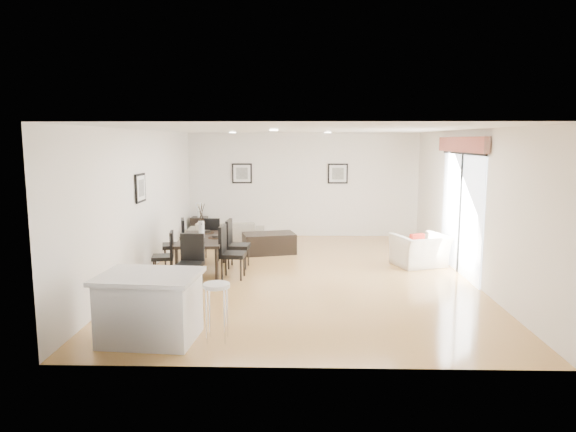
{
  "coord_description": "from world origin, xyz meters",
  "views": [
    {
      "loc": [
        -0.06,
        -9.4,
        2.51
      ],
      "look_at": [
        -0.31,
        0.4,
        1.06
      ],
      "focal_mm": 32.0,
      "sensor_mm": 36.0,
      "label": 1
    }
  ],
  "objects_px": {
    "dining_chair_head": "(191,258)",
    "side_table": "(199,227)",
    "dining_chair_efar": "(234,241)",
    "dining_chair_foot": "(211,237)",
    "dining_chair_wfar": "(178,240)",
    "coffee_table": "(269,243)",
    "bar_stool": "(217,292)",
    "dining_table": "(202,241)",
    "armchair": "(420,250)",
    "sofa": "(226,232)",
    "dining_chair_wnear": "(167,252)",
    "dining_chair_enear": "(228,249)",
    "kitchen_island": "(150,307)"
  },
  "relations": [
    {
      "from": "coffee_table",
      "to": "kitchen_island",
      "type": "xyz_separation_m",
      "value": [
        -1.18,
        -5.08,
        0.21
      ]
    },
    {
      "from": "dining_table",
      "to": "side_table",
      "type": "relative_size",
      "value": 3.13
    },
    {
      "from": "dining_table",
      "to": "bar_stool",
      "type": "relative_size",
      "value": 2.25
    },
    {
      "from": "armchair",
      "to": "dining_chair_enear",
      "type": "xyz_separation_m",
      "value": [
        -3.72,
        -1.01,
        0.23
      ]
    },
    {
      "from": "bar_stool",
      "to": "armchair",
      "type": "bearing_deg",
      "value": 49.01
    },
    {
      "from": "armchair",
      "to": "coffee_table",
      "type": "xyz_separation_m",
      "value": [
        -3.11,
        1.11,
        -0.09
      ]
    },
    {
      "from": "dining_table",
      "to": "dining_chair_head",
      "type": "bearing_deg",
      "value": -93.38
    },
    {
      "from": "dining_table",
      "to": "dining_chair_efar",
      "type": "relative_size",
      "value": 1.74
    },
    {
      "from": "dining_chair_wnear",
      "to": "dining_chair_head",
      "type": "relative_size",
      "value": 0.93
    },
    {
      "from": "dining_chair_foot",
      "to": "bar_stool",
      "type": "xyz_separation_m",
      "value": [
        0.83,
        -4.35,
        0.13
      ]
    },
    {
      "from": "dining_table",
      "to": "dining_chair_wnear",
      "type": "xyz_separation_m",
      "value": [
        -0.57,
        -0.39,
        -0.13
      ]
    },
    {
      "from": "armchair",
      "to": "dining_chair_enear",
      "type": "height_order",
      "value": "dining_chair_enear"
    },
    {
      "from": "dining_chair_efar",
      "to": "coffee_table",
      "type": "distance_m",
      "value": 1.48
    },
    {
      "from": "dining_chair_efar",
      "to": "dining_chair_foot",
      "type": "bearing_deg",
      "value": 47.78
    },
    {
      "from": "coffee_table",
      "to": "dining_chair_enear",
      "type": "bearing_deg",
      "value": -120.52
    },
    {
      "from": "dining_chair_efar",
      "to": "sofa",
      "type": "bearing_deg",
      "value": 15.92
    },
    {
      "from": "dining_chair_efar",
      "to": "dining_chair_head",
      "type": "height_order",
      "value": "dining_chair_efar"
    },
    {
      "from": "armchair",
      "to": "dining_chair_wnear",
      "type": "relative_size",
      "value": 1.14
    },
    {
      "from": "dining_chair_wnear",
      "to": "dining_chair_enear",
      "type": "bearing_deg",
      "value": 79.34
    },
    {
      "from": "dining_chair_efar",
      "to": "dining_chair_foot",
      "type": "xyz_separation_m",
      "value": [
        -0.56,
        0.59,
        -0.03
      ]
    },
    {
      "from": "dining_chair_wnear",
      "to": "coffee_table",
      "type": "distance_m",
      "value": 2.75
    },
    {
      "from": "sofa",
      "to": "coffee_table",
      "type": "distance_m",
      "value": 1.59
    },
    {
      "from": "dining_chair_efar",
      "to": "dining_chair_foot",
      "type": "distance_m",
      "value": 0.82
    },
    {
      "from": "dining_table",
      "to": "coffee_table",
      "type": "height_order",
      "value": "dining_table"
    },
    {
      "from": "dining_table",
      "to": "dining_chair_efar",
      "type": "bearing_deg",
      "value": 32.33
    },
    {
      "from": "dining_chair_wfar",
      "to": "coffee_table",
      "type": "xyz_separation_m",
      "value": [
        1.74,
        1.3,
        -0.31
      ]
    },
    {
      "from": "bar_stool",
      "to": "dining_chair_head",
      "type": "bearing_deg",
      "value": 109.34
    },
    {
      "from": "armchair",
      "to": "dining_chair_head",
      "type": "relative_size",
      "value": 1.06
    },
    {
      "from": "dining_chair_head",
      "to": "coffee_table",
      "type": "xyz_separation_m",
      "value": [
        1.16,
        2.72,
        -0.29
      ]
    },
    {
      "from": "dining_chair_wnear",
      "to": "dining_chair_enear",
      "type": "xyz_separation_m",
      "value": [
        1.14,
        -0.01,
        0.07
      ]
    },
    {
      "from": "armchair",
      "to": "dining_chair_wnear",
      "type": "height_order",
      "value": "dining_chair_wnear"
    },
    {
      "from": "dining_chair_foot",
      "to": "coffee_table",
      "type": "height_order",
      "value": "dining_chair_foot"
    },
    {
      "from": "armchair",
      "to": "dining_chair_enear",
      "type": "bearing_deg",
      "value": -4.24
    },
    {
      "from": "side_table",
      "to": "bar_stool",
      "type": "xyz_separation_m",
      "value": [
        1.6,
        -6.93,
        0.37
      ]
    },
    {
      "from": "dining_chair_wnear",
      "to": "dining_chair_efar",
      "type": "height_order",
      "value": "dining_chair_efar"
    },
    {
      "from": "dining_chair_efar",
      "to": "dining_chair_wfar",
      "type": "bearing_deg",
      "value": 93.28
    },
    {
      "from": "dining_chair_efar",
      "to": "bar_stool",
      "type": "bearing_deg",
      "value": -171.87
    },
    {
      "from": "dining_chair_head",
      "to": "kitchen_island",
      "type": "distance_m",
      "value": 2.36
    },
    {
      "from": "sofa",
      "to": "coffee_table",
      "type": "xyz_separation_m",
      "value": [
        1.12,
        -1.12,
        -0.05
      ]
    },
    {
      "from": "bar_stool",
      "to": "coffee_table",
      "type": "bearing_deg",
      "value": 86.21
    },
    {
      "from": "dining_chair_wnear",
      "to": "dining_chair_wfar",
      "type": "xyz_separation_m",
      "value": [
        0.01,
        0.82,
        0.06
      ]
    },
    {
      "from": "kitchen_island",
      "to": "bar_stool",
      "type": "height_order",
      "value": "kitchen_island"
    },
    {
      "from": "dining_chair_enear",
      "to": "coffee_table",
      "type": "distance_m",
      "value": 2.23
    },
    {
      "from": "dining_chair_enear",
      "to": "kitchen_island",
      "type": "distance_m",
      "value": 3.02
    },
    {
      "from": "dining_chair_wnear",
      "to": "bar_stool",
      "type": "height_order",
      "value": "dining_chair_wnear"
    },
    {
      "from": "armchair",
      "to": "dining_chair_foot",
      "type": "height_order",
      "value": "dining_chair_foot"
    },
    {
      "from": "armchair",
      "to": "coffee_table",
      "type": "relative_size",
      "value": 0.87
    },
    {
      "from": "dining_chair_wfar",
      "to": "coffee_table",
      "type": "relative_size",
      "value": 0.85
    },
    {
      "from": "dining_chair_head",
      "to": "side_table",
      "type": "relative_size",
      "value": 1.73
    },
    {
      "from": "dining_chair_efar",
      "to": "kitchen_island",
      "type": "height_order",
      "value": "dining_chair_efar"
    }
  ]
}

